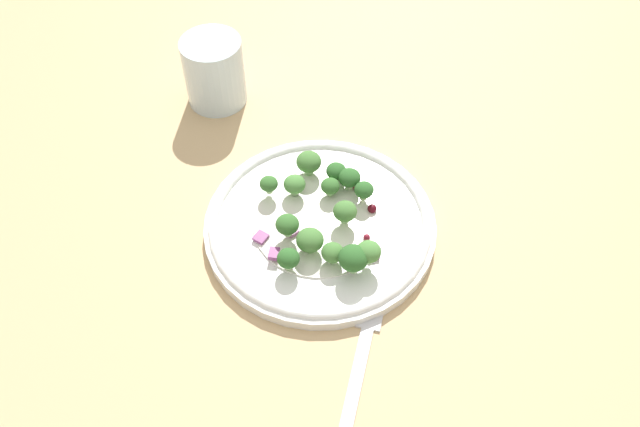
{
  "coord_description": "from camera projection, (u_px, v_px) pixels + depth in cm",
  "views": [
    {
      "loc": [
        40.46,
        9.07,
        57.06
      ],
      "look_at": [
        -1.67,
        -2.54,
        2.7
      ],
      "focal_mm": 37.83,
      "sensor_mm": 36.0,
      "label": 1
    }
  ],
  "objects": [
    {
      "name": "broccoli_floret_5",
      "position": [
        295.0,
        185.0,
        0.72
      ],
      "size": [
        2.36,
        2.36,
        2.38
      ],
      "color": "#8EB77A",
      "rests_on": "plate"
    },
    {
      "name": "broccoli_floret_1",
      "position": [
        287.0,
        225.0,
        0.68
      ],
      "size": [
        2.41,
        2.41,
        2.44
      ],
      "color": "#8EB77A",
      "rests_on": "plate"
    },
    {
      "name": "broccoli_floret_13",
      "position": [
        353.0,
        259.0,
        0.65
      ],
      "size": [
        2.98,
        2.98,
        3.01
      ],
      "color": "#9EC684",
      "rests_on": "plate"
    },
    {
      "name": "broccoli_floret_6",
      "position": [
        336.0,
        254.0,
        0.66
      ],
      "size": [
        2.28,
        2.28,
        2.3
      ],
      "color": "#8EB77A",
      "rests_on": "plate"
    },
    {
      "name": "broccoli_floret_0",
      "position": [
        309.0,
        162.0,
        0.74
      ],
      "size": [
        2.76,
        2.76,
        2.8
      ],
      "color": "#8EB77A",
      "rests_on": "plate"
    },
    {
      "name": "onion_bit_3",
      "position": [
        373.0,
        255.0,
        0.68
      ],
      "size": [
        1.46,
        1.52,
        0.41
      ],
      "primitive_type": "cube",
      "rotation": [
        0.0,
        0.0,
        0.48
      ],
      "color": "#934C84",
      "rests_on": "plate"
    },
    {
      "name": "onion_bit_0",
      "position": [
        261.0,
        237.0,
        0.69
      ],
      "size": [
        1.66,
        1.61,
        0.38
      ],
      "primitive_type": "cube",
      "rotation": [
        0.0,
        0.0,
        2.84
      ],
      "color": "#843D75",
      "rests_on": "plate"
    },
    {
      "name": "dressing_pool",
      "position": [
        320.0,
        222.0,
        0.71
      ],
      "size": [
        14.2,
        14.2,
        0.2
      ],
      "primitive_type": "cylinder",
      "color": "white",
      "rests_on": "plate"
    },
    {
      "name": "ground_plane",
      "position": [
        339.0,
        252.0,
        0.71
      ],
      "size": [
        180.0,
        180.0,
        2.0
      ],
      "primitive_type": "cube",
      "color": "tan"
    },
    {
      "name": "broccoli_floret_10",
      "position": [
        350.0,
        178.0,
        0.72
      ],
      "size": [
        2.39,
        2.39,
        2.42
      ],
      "color": "#9EC684",
      "rests_on": "plate"
    },
    {
      "name": "fork",
      "position": [
        358.0,
        371.0,
        0.61
      ],
      "size": [
        18.65,
        2.52,
        0.5
      ],
      "color": "silver",
      "rests_on": "ground_plane"
    },
    {
      "name": "onion_bit_2",
      "position": [
        274.0,
        254.0,
        0.68
      ],
      "size": [
        1.46,
        1.18,
        0.51
      ],
      "primitive_type": "cube",
      "rotation": [
        0.0,
        0.0,
        1.69
      ],
      "color": "#843D75",
      "rests_on": "plate"
    },
    {
      "name": "broccoli_floret_2",
      "position": [
        269.0,
        184.0,
        0.72
      ],
      "size": [
        1.96,
        1.96,
        1.98
      ],
      "color": "#9EC684",
      "rests_on": "plate"
    },
    {
      "name": "broccoli_floret_12",
      "position": [
        368.0,
        252.0,
        0.66
      ],
      "size": [
        2.49,
        2.49,
        2.53
      ],
      "color": "#9EC684",
      "rests_on": "plate"
    },
    {
      "name": "broccoli_floret_11",
      "position": [
        330.0,
        186.0,
        0.72
      ],
      "size": [
        2.05,
        2.05,
        2.08
      ],
      "color": "#9EC684",
      "rests_on": "plate"
    },
    {
      "name": "cranberry_0",
      "position": [
        367.0,
        237.0,
        0.69
      ],
      "size": [
        0.72,
        0.72,
        0.72
      ],
      "primitive_type": "sphere",
      "color": "maroon",
      "rests_on": "plate"
    },
    {
      "name": "cranberry_1",
      "position": [
        372.0,
        209.0,
        0.71
      ],
      "size": [
        1.0,
        1.0,
        1.0
      ],
      "primitive_type": "sphere",
      "color": "#4C0A14",
      "rests_on": "plate"
    },
    {
      "name": "broccoli_floret_8",
      "position": [
        288.0,
        259.0,
        0.66
      ],
      "size": [
        2.27,
        2.27,
        2.3
      ],
      "color": "#ADD18E",
      "rests_on": "plate"
    },
    {
      "name": "water_glass",
      "position": [
        214.0,
        72.0,
        0.82
      ],
      "size": [
        7.34,
        7.34,
        8.57
      ],
      "primitive_type": "cylinder",
      "color": "silver",
      "rests_on": "ground_plane"
    },
    {
      "name": "onion_bit_1",
      "position": [
        293.0,
        232.0,
        0.7
      ],
      "size": [
        1.41,
        1.36,
        0.54
      ],
      "primitive_type": "cube",
      "rotation": [
        0.0,
        0.0,
        2.49
      ],
      "color": "#A35B93",
      "rests_on": "plate"
    },
    {
      "name": "broccoli_floret_3",
      "position": [
        310.0,
        241.0,
        0.67
      ],
      "size": [
        2.79,
        2.79,
        2.82
      ],
      "color": "#9EC684",
      "rests_on": "plate"
    },
    {
      "name": "broccoli_floret_7",
      "position": [
        336.0,
        171.0,
        0.73
      ],
      "size": [
        2.22,
        2.22,
        2.24
      ],
      "color": "#8EB77A",
      "rests_on": "plate"
    },
    {
      "name": "plate",
      "position": [
        320.0,
        224.0,
        0.71
      ],
      "size": [
        24.49,
        24.49,
        1.7
      ],
      "color": "white",
      "rests_on": "ground_plane"
    },
    {
      "name": "broccoli_floret_4",
      "position": [
        349.0,
        212.0,
        0.69
      ],
      "size": [
        2.49,
        2.49,
        2.52
      ],
      "color": "#8EB77A",
      "rests_on": "plate"
    },
    {
      "name": "broccoli_floret_9",
      "position": [
        364.0,
        190.0,
        0.71
      ],
      "size": [
        2.08,
        2.08,
        2.11
      ],
      "color": "#ADD18E",
      "rests_on": "plate"
    },
    {
      "name": "cranberry_2",
      "position": [
        358.0,
        186.0,
        0.73
      ],
      "size": [
        0.73,
        0.73,
        0.73
      ],
      "primitive_type": "sphere",
      "color": "maroon",
      "rests_on": "plate"
    }
  ]
}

